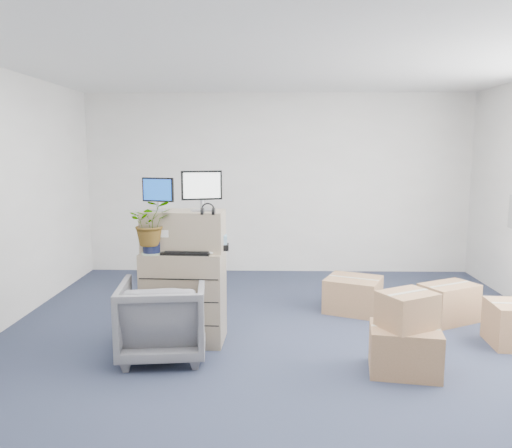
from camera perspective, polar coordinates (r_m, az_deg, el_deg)
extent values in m
plane|color=#242C41|center=(4.75, 3.19, -15.50)|extent=(7.00, 7.00, 0.00)
cube|color=silver|center=(7.87, 2.50, 4.61)|extent=(6.00, 0.02, 2.80)
cube|color=gray|center=(5.13, -8.20, -8.19)|extent=(0.82, 0.52, 0.93)
cube|color=gray|center=(5.02, -8.25, -0.75)|extent=(0.81, 0.43, 0.40)
cube|color=#99999E|center=(5.03, -11.08, 1.55)|extent=(0.20, 0.17, 0.01)
cylinder|color=#99999E|center=(5.02, -11.09, 2.07)|extent=(0.03, 0.03, 0.08)
cube|color=black|center=(5.01, -11.15, 3.87)|extent=(0.33, 0.11, 0.24)
cube|color=navy|center=(4.99, -11.21, 3.86)|extent=(0.29, 0.09, 0.21)
cube|color=#99999E|center=(4.95, -6.18, 1.57)|extent=(0.25, 0.21, 0.01)
cylinder|color=#99999E|center=(4.94, -6.19, 2.21)|extent=(0.03, 0.03, 0.10)
cube|color=black|center=(4.93, -6.23, 4.42)|extent=(0.39, 0.15, 0.29)
cube|color=silver|center=(4.91, -6.20, 4.40)|extent=(0.35, 0.11, 0.25)
torus|color=black|center=(4.76, -5.52, 1.65)|extent=(0.13, 0.02, 0.13)
cube|color=black|center=(4.87, -7.95, -3.26)|extent=(0.48, 0.23, 0.02)
ellipsoid|color=silver|center=(4.83, -5.26, -3.28)|extent=(0.10, 0.08, 0.03)
cylinder|color=#95999D|center=(5.00, -7.22, -1.59)|extent=(0.07, 0.07, 0.26)
cube|color=silver|center=(5.03, -8.90, -2.94)|extent=(0.06, 0.05, 0.02)
cube|color=black|center=(5.02, -8.92, -2.21)|extent=(0.06, 0.03, 0.11)
cube|color=black|center=(5.03, -4.26, -2.64)|extent=(0.20, 0.16, 0.06)
cube|color=#3B8DCA|center=(5.02, -4.69, -1.80)|extent=(0.25, 0.14, 0.09)
cylinder|color=#A2BA96|center=(4.93, -11.82, -3.28)|extent=(0.20, 0.20, 0.01)
cylinder|color=#101532|center=(4.92, -11.84, -2.45)|extent=(0.17, 0.17, 0.13)
imported|color=#225F1B|center=(4.89, -11.90, -0.42)|extent=(0.51, 0.54, 0.34)
imported|color=#5B5A5F|center=(4.82, -10.58, -10.16)|extent=(0.86, 0.81, 0.80)
cube|color=#986F49|center=(4.66, 16.61, -13.64)|extent=(0.65, 0.54, 0.41)
cube|color=#986F49|center=(6.18, 11.03, -7.91)|extent=(0.78, 0.76, 0.41)
cube|color=#986F49|center=(4.56, 16.89, -9.36)|extent=(0.56, 0.52, 0.31)
cube|color=#986F49|center=(6.10, 21.15, -8.41)|extent=(0.72, 0.63, 0.43)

